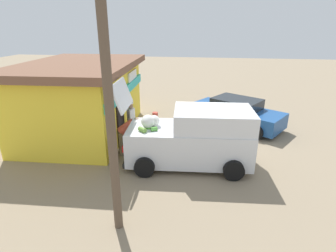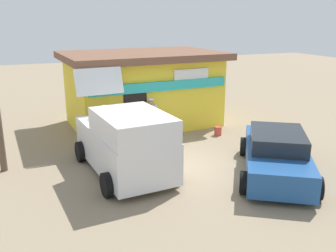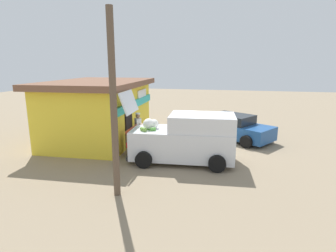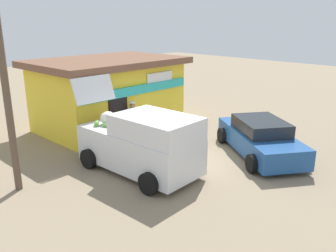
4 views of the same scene
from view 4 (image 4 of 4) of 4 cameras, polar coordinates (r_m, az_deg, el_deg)
The scene contains 9 objects.
ground_plane at distance 12.85m, azimuth 3.30°, elevation -4.88°, with size 60.00×60.00×0.00m, color gray.
storefront_bar at distance 16.20m, azimuth -9.48°, elevation 5.33°, with size 6.70×4.71×3.09m.
delivery_van at distance 11.25m, azimuth -4.21°, elevation -2.76°, with size 2.42×4.55×2.86m.
parked_sedan at distance 13.23m, azimuth 14.62°, elevation -1.89°, with size 3.79×4.52×1.32m.
vendor_standing at distance 14.31m, azimuth -5.70°, elevation 1.21°, with size 0.56×0.39×1.61m.
customer_bending at distance 13.44m, azimuth -9.50°, elevation -0.17°, with size 0.68×0.84×1.38m.
unloaded_banana_pile at distance 13.90m, azimuth -13.61°, elevation -2.78°, with size 0.75×0.81×0.43m.
paint_bucket at distance 15.90m, azimuth 2.94°, elevation 0.10°, with size 0.28×0.28×0.35m, color #BF3F33.
utility_pole at distance 10.50m, azimuth -24.53°, elevation 4.23°, with size 0.20×0.20×5.46m, color brown.
Camera 4 is at (-8.84, -8.03, 4.74)m, focal length 37.81 mm.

